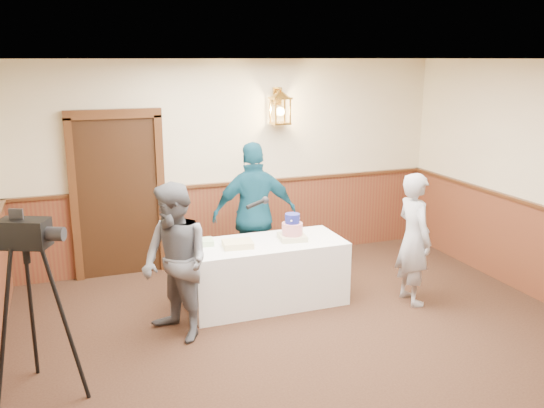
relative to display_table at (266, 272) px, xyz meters
The scene contains 10 objects.
ground 1.94m from the display_table, 86.52° to the right, with size 7.00×7.00×0.00m, color black.
room_shell 1.85m from the display_table, 87.56° to the right, with size 6.02×7.02×2.81m.
display_table is the anchor object (origin of this frame).
tiered_cake 0.59m from the display_table, ahead, with size 0.34×0.34×0.31m.
sheet_cake_yellow 0.55m from the display_table, behind, with size 0.33×0.25×0.07m, color #FFE598.
sheet_cake_green 0.84m from the display_table, 167.75° to the left, with size 0.26×0.21×0.06m, color #A6D898.
interviewer 1.32m from the display_table, 156.48° to the right, with size 1.57×0.97×1.62m.
baker 1.76m from the display_table, 19.01° to the right, with size 0.57×0.37×1.55m, color #9FA0A5.
assistant_p 0.82m from the display_table, 83.14° to the left, with size 1.07×0.44×1.82m, color navy.
tv_camera_rig 2.74m from the display_table, 154.55° to the right, with size 0.61×0.58×1.57m.
Camera 1 is at (-2.23, -4.05, 2.81)m, focal length 38.00 mm.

